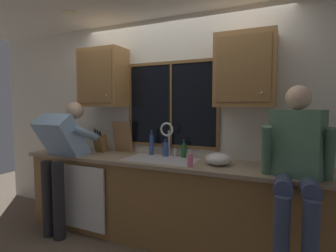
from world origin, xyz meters
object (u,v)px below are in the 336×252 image
Objects in this scene: soap_dispenser at (190,160)px; bottle_tall_clear at (184,150)px; bottle_green_glass at (166,149)px; mixing_bowl at (218,159)px; person_standing at (62,153)px; bottle_amber_small at (152,144)px; knife_block at (101,144)px; person_sitting_on_counter at (297,157)px; cutting_board at (123,137)px.

bottle_tall_clear is at bearing 118.34° from soap_dispenser.
bottle_green_glass is at bearing 138.93° from soap_dispenser.
bottle_tall_clear reaches higher than mixing_bowl.
person_standing is 1.06m from bottle_amber_small.
bottle_amber_small reaches higher than knife_block.
person_sitting_on_counter is 6.00× the size of bottle_tall_clear.
mixing_bowl is (1.55, -0.10, -0.05)m from knife_block.
soap_dispenser is 0.57× the size of bottle_amber_small.
person_standing is 7.28× the size of bottle_green_glass.
mixing_bowl is 1.47× the size of soap_dispenser.
person_sitting_on_counter is 0.93m from soap_dispenser.
person_sitting_on_counter is 0.76m from mixing_bowl.
bottle_tall_clear is (-0.44, 0.20, 0.03)m from mixing_bowl.
person_sitting_on_counter is at bearing -22.48° from bottle_tall_clear.
cutting_board is 0.85m from bottle_tall_clear.
person_standing is 0.48m from knife_block.
knife_block is at bearing 60.31° from person_standing.
person_standing is 0.74m from cutting_board.
bottle_amber_small is (-0.41, -0.01, 0.04)m from bottle_tall_clear.
soap_dispenser is (-0.92, 0.07, -0.12)m from person_sitting_on_counter.
person_standing is at bearing -159.03° from bottle_tall_clear.
knife_block is 0.81× the size of cutting_board.
bottle_green_glass is at bearing -176.31° from bottle_tall_clear.
person_sitting_on_counter is at bearing -9.42° from knife_block.
mixing_bowl is at bearing -9.07° from cutting_board.
cutting_board is (-1.98, 0.48, 0.01)m from person_sitting_on_counter.
knife_block is 1.55m from mixing_bowl.
knife_block reaches higher than bottle_tall_clear.
person_sitting_on_counter is at bearing -16.67° from bottle_amber_small.
bottle_green_glass is (-0.67, 0.18, 0.03)m from mixing_bowl.
cutting_board is at bearing 178.09° from bottle_amber_small.
person_standing is at bearing -155.89° from bottle_green_glass.
bottle_tall_clear is (-1.14, 0.47, -0.10)m from person_sitting_on_counter.
bottle_green_glass is (0.88, 0.08, -0.02)m from knife_block.
cutting_board is at bearing 177.93° from bottle_green_glass.
person_sitting_on_counter reaches higher than bottle_tall_clear.
bottle_amber_small is (0.69, 0.09, 0.02)m from knife_block.
person_sitting_on_counter is at bearing -18.51° from bottle_green_glass.
person_standing reaches higher than soap_dispenser.
cutting_board is 1.31m from mixing_bowl.
bottle_green_glass is at bearing 24.11° from person_standing.
bottle_green_glass is (-0.44, 0.38, 0.02)m from soap_dispenser.
soap_dispenser is at bearing -41.07° from bottle_green_glass.
person_standing is 1.81m from mixing_bowl.
person_standing is at bearing -169.94° from mixing_bowl.
mixing_bowl is (-0.70, 0.27, -0.13)m from person_sitting_on_counter.
mixing_bowl is at bearing 41.20° from soap_dispenser.
bottle_amber_small is (0.43, -0.01, -0.07)m from cutting_board.
cutting_board reaches higher than soap_dispenser.
mixing_bowl is 0.88m from bottle_amber_small.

